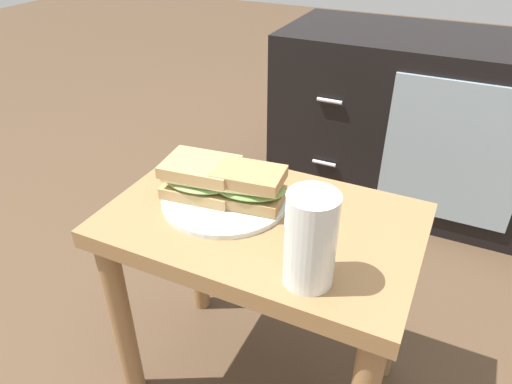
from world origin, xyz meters
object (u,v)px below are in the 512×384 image
(plate, at_px, (225,199))
(sandwich_back, at_px, (249,186))
(tv_cabinet, at_px, (422,123))
(beer_glass, at_px, (310,241))
(sandwich_front, at_px, (201,177))

(plate, bearing_deg, sandwich_back, 4.96)
(tv_cabinet, height_order, beer_glass, beer_glass)
(tv_cabinet, xyz_separation_m, plate, (-0.25, -0.93, 0.17))
(tv_cabinet, distance_m, plate, 0.98)
(tv_cabinet, xyz_separation_m, beer_glass, (-0.03, -1.07, 0.24))
(sandwich_back, relative_size, beer_glass, 0.96)
(tv_cabinet, relative_size, sandwich_back, 6.60)
(sandwich_front, bearing_deg, beer_glass, -26.45)
(plate, relative_size, sandwich_front, 1.54)
(beer_glass, bearing_deg, plate, 147.89)
(sandwich_front, xyz_separation_m, beer_glass, (0.26, -0.13, 0.03))
(tv_cabinet, relative_size, beer_glass, 6.35)
(plate, height_order, sandwich_front, sandwich_front)
(plate, distance_m, sandwich_back, 0.06)
(sandwich_front, xyz_separation_m, sandwich_back, (0.10, 0.01, 0.00))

